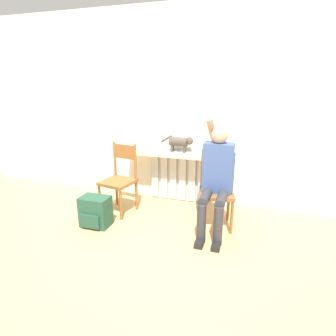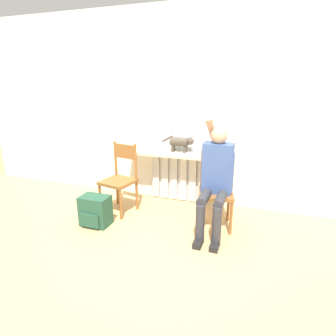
{
  "view_description": "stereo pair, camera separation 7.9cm",
  "coord_description": "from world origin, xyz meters",
  "px_view_note": "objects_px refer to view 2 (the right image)",
  "views": [
    {
      "loc": [
        1.06,
        -2.65,
        1.68
      ],
      "look_at": [
        0.0,
        0.64,
        0.64
      ],
      "focal_mm": 30.0,
      "sensor_mm": 36.0,
      "label": 1
    },
    {
      "loc": [
        1.13,
        -2.62,
        1.68
      ],
      "look_at": [
        0.0,
        0.64,
        0.64
      ],
      "focal_mm": 30.0,
      "sensor_mm": 36.0,
      "label": 2
    }
  ],
  "objects_px": {
    "chair_right": "(216,189)",
    "chair_left": "(120,178)",
    "cat": "(181,142)",
    "backpack": "(95,211)",
    "person": "(216,176)"
  },
  "relations": [
    {
      "from": "chair_right",
      "to": "cat",
      "type": "distance_m",
      "value": 0.92
    },
    {
      "from": "cat",
      "to": "backpack",
      "type": "bearing_deg",
      "value": -127.59
    },
    {
      "from": "chair_right",
      "to": "chair_left",
      "type": "bearing_deg",
      "value": 167.74
    },
    {
      "from": "backpack",
      "to": "cat",
      "type": "bearing_deg",
      "value": 52.41
    },
    {
      "from": "person",
      "to": "cat",
      "type": "xyz_separation_m",
      "value": [
        -0.61,
        0.66,
        0.23
      ]
    },
    {
      "from": "chair_right",
      "to": "backpack",
      "type": "distance_m",
      "value": 1.5
    },
    {
      "from": "person",
      "to": "cat",
      "type": "distance_m",
      "value": 0.92
    },
    {
      "from": "chair_right",
      "to": "person",
      "type": "relative_size",
      "value": 0.68
    },
    {
      "from": "person",
      "to": "chair_left",
      "type": "bearing_deg",
      "value": 174.94
    },
    {
      "from": "chair_right",
      "to": "cat",
      "type": "height_order",
      "value": "cat"
    },
    {
      "from": "cat",
      "to": "person",
      "type": "bearing_deg",
      "value": -47.13
    },
    {
      "from": "backpack",
      "to": "chair_right",
      "type": "bearing_deg",
      "value": 19.15
    },
    {
      "from": "chair_right",
      "to": "cat",
      "type": "bearing_deg",
      "value": 125.66
    },
    {
      "from": "cat",
      "to": "chair_left",
      "type": "bearing_deg",
      "value": -141.98
    },
    {
      "from": "chair_left",
      "to": "backpack",
      "type": "distance_m",
      "value": 0.57
    }
  ]
}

